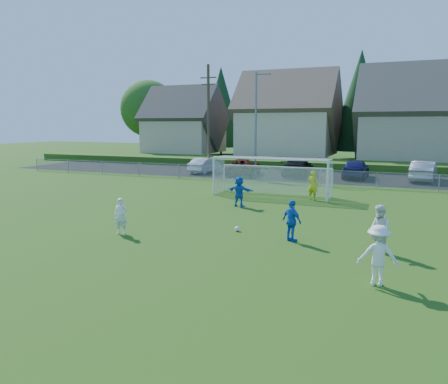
{
  "coord_description": "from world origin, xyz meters",
  "views": [
    {
      "loc": [
        7.79,
        -10.68,
        4.56
      ],
      "look_at": [
        0.0,
        8.0,
        1.4
      ],
      "focal_mm": 35.0,
      "sensor_mm": 36.0,
      "label": 1
    }
  ],
  "objects_px": {
    "goalkeeper": "(313,185)",
    "player_blue_b": "(239,191)",
    "player_white_b": "(379,230)",
    "car_f": "(424,171)",
    "player_white_a": "(121,216)",
    "soccer_goal": "(273,171)",
    "soccer_ball": "(237,229)",
    "player_blue_a": "(292,221)",
    "car_b": "(205,165)",
    "player_white_c": "(378,255)",
    "car_e": "(356,169)",
    "car_d": "(298,167)",
    "car_c": "(244,167)"
  },
  "relations": [
    {
      "from": "player_white_b",
      "to": "soccer_goal",
      "type": "distance_m",
      "value": 12.95
    },
    {
      "from": "player_white_a",
      "to": "player_white_c",
      "type": "xyz_separation_m",
      "value": [
        10.26,
        -2.05,
        0.12
      ]
    },
    {
      "from": "player_white_a",
      "to": "car_b",
      "type": "height_order",
      "value": "player_white_a"
    },
    {
      "from": "car_d",
      "to": "player_blue_b",
      "type": "bearing_deg",
      "value": 88.98
    },
    {
      "from": "soccer_goal",
      "to": "car_d",
      "type": "bearing_deg",
      "value": 95.0
    },
    {
      "from": "player_white_c",
      "to": "car_c",
      "type": "distance_m",
      "value": 27.58
    },
    {
      "from": "player_blue_b",
      "to": "car_f",
      "type": "relative_size",
      "value": 0.34
    },
    {
      "from": "car_c",
      "to": "car_f",
      "type": "distance_m",
      "value": 14.98
    },
    {
      "from": "player_white_a",
      "to": "player_white_b",
      "type": "distance_m",
      "value": 10.17
    },
    {
      "from": "player_blue_a",
      "to": "car_b",
      "type": "distance_m",
      "value": 24.86
    },
    {
      "from": "goalkeeper",
      "to": "soccer_goal",
      "type": "relative_size",
      "value": 0.24
    },
    {
      "from": "player_blue_a",
      "to": "car_e",
      "type": "height_order",
      "value": "car_e"
    },
    {
      "from": "car_c",
      "to": "car_e",
      "type": "height_order",
      "value": "car_e"
    },
    {
      "from": "player_white_c",
      "to": "player_blue_b",
      "type": "xyz_separation_m",
      "value": [
        -7.89,
        9.76,
        -0.03
      ]
    },
    {
      "from": "player_white_b",
      "to": "player_white_c",
      "type": "xyz_separation_m",
      "value": [
        0.15,
        -3.21,
        -0.0
      ]
    },
    {
      "from": "soccer_ball",
      "to": "car_f",
      "type": "bearing_deg",
      "value": 69.68
    },
    {
      "from": "goalkeeper",
      "to": "car_f",
      "type": "relative_size",
      "value": 0.36
    },
    {
      "from": "player_white_a",
      "to": "player_white_b",
      "type": "relative_size",
      "value": 0.87
    },
    {
      "from": "player_white_c",
      "to": "car_d",
      "type": "height_order",
      "value": "player_white_c"
    },
    {
      "from": "soccer_ball",
      "to": "player_white_c",
      "type": "relative_size",
      "value": 0.13
    },
    {
      "from": "car_c",
      "to": "soccer_goal",
      "type": "xyz_separation_m",
      "value": [
        5.73,
        -10.32,
        0.9
      ]
    },
    {
      "from": "player_blue_b",
      "to": "soccer_goal",
      "type": "bearing_deg",
      "value": -89.87
    },
    {
      "from": "player_white_b",
      "to": "car_b",
      "type": "distance_m",
      "value": 27.11
    },
    {
      "from": "soccer_ball",
      "to": "player_white_b",
      "type": "relative_size",
      "value": 0.13
    },
    {
      "from": "soccer_ball",
      "to": "car_b",
      "type": "xyz_separation_m",
      "value": [
        -10.97,
        20.16,
        0.59
      ]
    },
    {
      "from": "goalkeeper",
      "to": "player_blue_b",
      "type": "bearing_deg",
      "value": 61.52
    },
    {
      "from": "soccer_ball",
      "to": "car_c",
      "type": "bearing_deg",
      "value": 109.35
    },
    {
      "from": "player_white_c",
      "to": "goalkeeper",
      "type": "relative_size",
      "value": 0.99
    },
    {
      "from": "soccer_goal",
      "to": "goalkeeper",
      "type": "bearing_deg",
      "value": -11.53
    },
    {
      "from": "soccer_goal",
      "to": "player_white_a",
      "type": "bearing_deg",
      "value": -104.17
    },
    {
      "from": "car_e",
      "to": "car_f",
      "type": "relative_size",
      "value": 0.98
    },
    {
      "from": "soccer_ball",
      "to": "player_white_b",
      "type": "height_order",
      "value": "player_white_b"
    },
    {
      "from": "player_white_b",
      "to": "car_f",
      "type": "height_order",
      "value": "player_white_b"
    },
    {
      "from": "soccer_ball",
      "to": "car_c",
      "type": "relative_size",
      "value": 0.04
    },
    {
      "from": "player_blue_a",
      "to": "car_c",
      "type": "distance_m",
      "value": 22.8
    },
    {
      "from": "soccer_ball",
      "to": "goalkeeper",
      "type": "relative_size",
      "value": 0.12
    },
    {
      "from": "soccer_ball",
      "to": "car_f",
      "type": "distance_m",
      "value": 22.75
    },
    {
      "from": "player_white_a",
      "to": "car_e",
      "type": "xyz_separation_m",
      "value": [
        6.96,
        23.58,
        0.06
      ]
    },
    {
      "from": "player_white_c",
      "to": "player_white_b",
      "type": "bearing_deg",
      "value": -95.84
    },
    {
      "from": "player_white_a",
      "to": "player_blue_b",
      "type": "xyz_separation_m",
      "value": [
        2.37,
        7.71,
        0.08
      ]
    },
    {
      "from": "car_b",
      "to": "player_white_a",
      "type": "bearing_deg",
      "value": 109.01
    },
    {
      "from": "car_f",
      "to": "soccer_ball",
      "type": "bearing_deg",
      "value": 75.83
    },
    {
      "from": "player_white_a",
      "to": "player_blue_a",
      "type": "xyz_separation_m",
      "value": [
        6.86,
        1.61,
        0.06
      ]
    },
    {
      "from": "soccer_ball",
      "to": "player_blue_a",
      "type": "bearing_deg",
      "value": -15.3
    },
    {
      "from": "player_white_a",
      "to": "car_b",
      "type": "xyz_separation_m",
      "value": [
        -6.66,
        22.47,
        -0.07
      ]
    },
    {
      "from": "soccer_ball",
      "to": "player_white_c",
      "type": "height_order",
      "value": "player_white_c"
    },
    {
      "from": "soccer_ball",
      "to": "player_blue_b",
      "type": "bearing_deg",
      "value": 109.76
    },
    {
      "from": "player_white_a",
      "to": "car_f",
      "type": "height_order",
      "value": "car_f"
    },
    {
      "from": "goalkeeper",
      "to": "car_b",
      "type": "xyz_separation_m",
      "value": [
        -12.38,
        11.04,
        -0.19
      ]
    },
    {
      "from": "player_white_a",
      "to": "car_c",
      "type": "xyz_separation_m",
      "value": [
        -2.71,
        22.3,
        -0.03
      ]
    }
  ]
}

